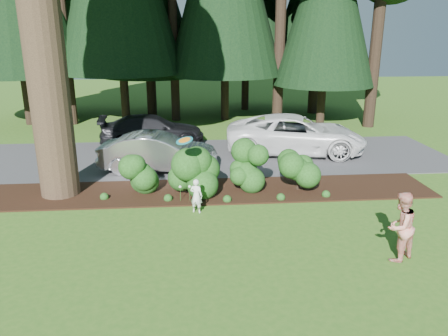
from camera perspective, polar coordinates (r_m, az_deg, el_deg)
name	(u,v)px	position (r m, az deg, el deg)	size (l,w,h in m)	color
ground	(202,234)	(11.95, -2.89, -8.67)	(80.00, 80.00, 0.00)	#305F1B
mulch_bed	(198,191)	(14.93, -3.35, -3.07)	(16.00, 2.50, 0.05)	black
driveway	(196,157)	(18.97, -3.73, 1.42)	(22.00, 6.00, 0.03)	#38383A
shrub_row	(221,170)	(14.60, -0.38, -0.26)	(6.53, 1.60, 1.61)	#1B3E13
lily_cluster	(190,187)	(13.96, -4.52, -2.52)	(0.69, 0.09, 0.57)	#1B3E13
car_silver_wagon	(158,152)	(17.05, -8.58, 2.03)	(1.56, 4.48, 1.48)	#B4B4B9
car_white_suv	(296,134)	(19.61, 9.37, 4.36)	(2.81, 6.09, 1.69)	silver
car_dark_suv	(152,130)	(21.08, -9.35, 4.90)	(1.99, 4.89, 1.42)	black
child	(196,196)	(13.13, -3.64, -3.65)	(0.39, 0.25, 1.07)	white
adult	(400,227)	(11.18, 22.02, -7.10)	(0.83, 0.65, 1.71)	red
frisbee	(185,140)	(12.78, -5.18, 3.60)	(0.52, 0.50, 0.21)	#177381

